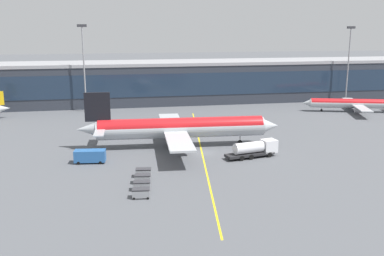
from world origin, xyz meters
name	(u,v)px	position (x,y,z in m)	size (l,w,h in m)	color
ground_plane	(204,153)	(0.00, 0.00, 0.00)	(700.00, 700.00, 0.00)	#515459
apron_lead_in_line	(201,150)	(-0.21, 2.00, 0.00)	(0.30, 80.00, 0.01)	yellow
terminal_building	(198,81)	(11.47, 62.77, 6.97)	(175.88, 18.58, 13.90)	#2D333D
main_airliner	(180,128)	(-4.13, 5.46, 4.19)	(43.52, 34.41, 12.14)	#B2B7BC
fuel_tanker	(255,149)	(9.15, -4.99, 1.75)	(11.08, 4.68, 3.25)	#232326
lavatory_truck	(89,156)	(-22.94, -2.71, 1.42)	(6.03, 2.96, 2.50)	#285B9E
baggage_cart_0	(141,193)	(-14.61, -22.13, 0.78)	(2.81, 1.89, 1.48)	gray
baggage_cart_1	(142,185)	(-14.24, -18.95, 0.78)	(2.81, 1.89, 1.48)	gray
baggage_cart_2	(143,179)	(-13.87, -15.77, 0.78)	(2.81, 1.89, 1.48)	gray
baggage_cart_3	(143,172)	(-13.49, -12.59, 0.78)	(2.81, 1.89, 1.48)	gray
commuter_jet_near	(354,103)	(53.85, 34.73, 2.62)	(29.86, 24.01, 7.81)	#B2B7BC
apron_light_mast_1	(84,62)	(-25.86, 50.81, 15.01)	(2.80, 0.50, 25.97)	gray
apron_light_mast_2	(349,59)	(60.35, 50.81, 14.72)	(2.80, 0.50, 25.40)	gray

